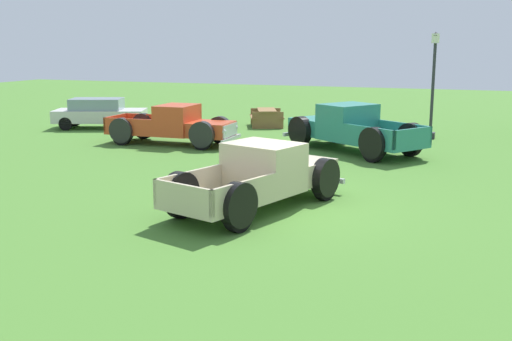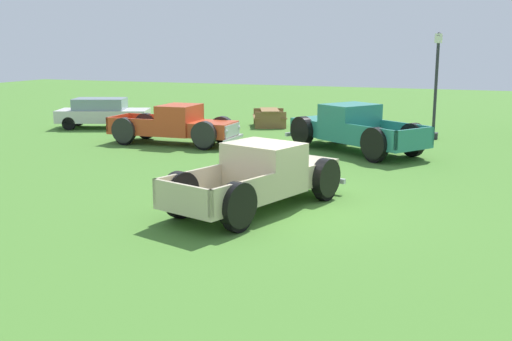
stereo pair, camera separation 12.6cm
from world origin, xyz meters
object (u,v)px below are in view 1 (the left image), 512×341
pickup_truck_behind_right (346,128)px  lamp_post_far (433,84)px  pickup_truck_behind_left (179,126)px  sedan_distant_a (99,113)px  picnic_table (267,116)px  pickup_truck_foreground (265,176)px

pickup_truck_behind_right → lamp_post_far: size_ratio=1.33×
pickup_truck_behind_left → sedan_distant_a: 6.17m
pickup_truck_behind_right → sedan_distant_a: size_ratio=1.29×
picnic_table → pickup_truck_behind_right: bearing=-46.7°
picnic_table → sedan_distant_a: bearing=-155.0°
sedan_distant_a → pickup_truck_behind_right: bearing=-9.3°
pickup_truck_behind_right → picnic_table: (-4.76, 5.06, -0.29)m
pickup_truck_behind_right → pickup_truck_behind_left: bearing=-171.0°
pickup_truck_behind_left → picnic_table: pickup_truck_behind_left is taller
pickup_truck_behind_right → lamp_post_far: (2.59, 3.84, 1.40)m
pickup_truck_behind_left → sedan_distant_a: size_ratio=1.15×
lamp_post_far → picnic_table: lamp_post_far is taller
pickup_truck_foreground → sedan_distant_a: pickup_truck_foreground is taller
pickup_truck_foreground → pickup_truck_behind_left: (-6.00, 7.23, -0.00)m
pickup_truck_foreground → picnic_table: pickup_truck_foreground is taller
lamp_post_far → pickup_truck_foreground: bearing=-102.6°
sedan_distant_a → lamp_post_far: (14.16, 1.95, 1.49)m
pickup_truck_behind_left → lamp_post_far: 10.05m
pickup_truck_behind_right → sedan_distant_a: pickup_truck_behind_right is taller
pickup_truck_behind_right → lamp_post_far: bearing=56.0°
sedan_distant_a → pickup_truck_behind_left: bearing=-27.7°
lamp_post_far → picnic_table: (-7.35, 1.22, -1.69)m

